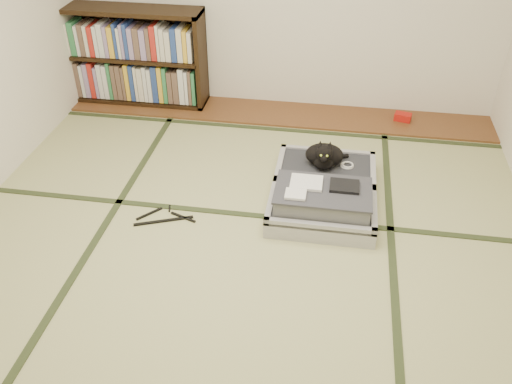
# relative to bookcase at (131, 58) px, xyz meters

# --- Properties ---
(floor) EXTENTS (4.50, 4.50, 0.00)m
(floor) POSITION_rel_bookcase_xyz_m (1.45, -2.07, -0.45)
(floor) COLOR tan
(floor) RESTS_ON ground
(wood_strip) EXTENTS (4.00, 0.50, 0.02)m
(wood_strip) POSITION_rel_bookcase_xyz_m (1.45, -0.07, -0.44)
(wood_strip) COLOR brown
(wood_strip) RESTS_ON ground
(red_item) EXTENTS (0.17, 0.12, 0.07)m
(red_item) POSITION_rel_bookcase_xyz_m (2.62, -0.04, -0.40)
(red_item) COLOR #B3150E
(red_item) RESTS_ON wood_strip
(room_shell) EXTENTS (4.50, 4.50, 4.50)m
(room_shell) POSITION_rel_bookcase_xyz_m (1.45, -2.07, 1.01)
(room_shell) COLOR white
(room_shell) RESTS_ON ground
(tatami_borders) EXTENTS (4.00, 4.50, 0.01)m
(tatami_borders) POSITION_rel_bookcase_xyz_m (1.45, -1.57, -0.45)
(tatami_borders) COLOR #2D381E
(tatami_borders) RESTS_ON ground
(bookcase) EXTENTS (1.43, 0.33, 0.92)m
(bookcase) POSITION_rel_bookcase_xyz_m (0.00, 0.00, 0.00)
(bookcase) COLOR black
(bookcase) RESTS_ON wood_strip
(suitcase) EXTENTS (0.76, 1.01, 0.30)m
(suitcase) POSITION_rel_bookcase_xyz_m (1.96, -1.45, -0.35)
(suitcase) COLOR #AEAEB3
(suitcase) RESTS_ON floor
(cat) EXTENTS (0.34, 0.34, 0.27)m
(cat) POSITION_rel_bookcase_xyz_m (1.94, -1.16, -0.20)
(cat) COLOR black
(cat) RESTS_ON suitcase
(cable_coil) EXTENTS (0.11, 0.11, 0.03)m
(cable_coil) POSITION_rel_bookcase_xyz_m (2.12, -1.12, -0.29)
(cable_coil) COLOR white
(cable_coil) RESTS_ON suitcase
(hanger) EXTENTS (0.43, 0.27, 0.01)m
(hanger) POSITION_rel_bookcase_xyz_m (0.85, -1.81, -0.44)
(hanger) COLOR black
(hanger) RESTS_ON floor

